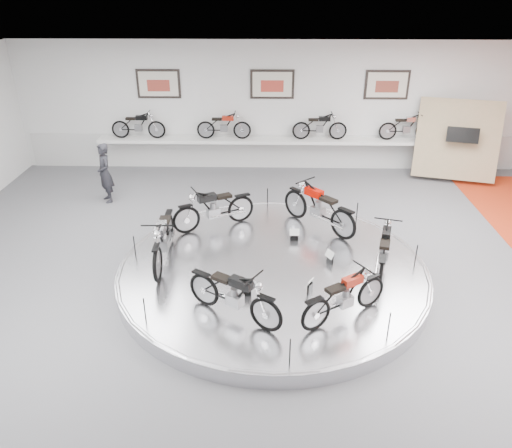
{
  "coord_description": "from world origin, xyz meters",
  "views": [
    {
      "loc": [
        -0.14,
        -8.6,
        5.75
      ],
      "look_at": [
        -0.35,
        0.6,
        1.11
      ],
      "focal_mm": 35.0,
      "sensor_mm": 36.0,
      "label": 1
    }
  ],
  "objects_px": {
    "display_platform": "(272,271)",
    "bike_a": "(384,249)",
    "visitor": "(105,173)",
    "bike_c": "(214,208)",
    "bike_d": "(163,238)",
    "shelf": "(271,141)",
    "bike_b": "(319,207)",
    "bike_f": "(345,296)",
    "bike_e": "(234,294)"
  },
  "relations": [
    {
      "from": "shelf",
      "to": "bike_b",
      "type": "distance_m",
      "value": 4.78
    },
    {
      "from": "bike_c",
      "to": "visitor",
      "type": "distance_m",
      "value": 3.87
    },
    {
      "from": "display_platform",
      "to": "visitor",
      "type": "distance_m",
      "value": 6.05
    },
    {
      "from": "display_platform",
      "to": "bike_f",
      "type": "distance_m",
      "value": 2.21
    },
    {
      "from": "bike_c",
      "to": "bike_d",
      "type": "xyz_separation_m",
      "value": [
        -0.9,
        -1.58,
        0.03
      ]
    },
    {
      "from": "bike_a",
      "to": "display_platform",
      "type": "bearing_deg",
      "value": 102.64
    },
    {
      "from": "bike_b",
      "to": "bike_f",
      "type": "bearing_deg",
      "value": 139.12
    },
    {
      "from": "bike_d",
      "to": "visitor",
      "type": "xyz_separation_m",
      "value": [
        -2.32,
        3.73,
        -0.01
      ]
    },
    {
      "from": "display_platform",
      "to": "bike_a",
      "type": "distance_m",
      "value": 2.34
    },
    {
      "from": "shelf",
      "to": "bike_c",
      "type": "xyz_separation_m",
      "value": [
        -1.38,
        -4.68,
        -0.19
      ]
    },
    {
      "from": "bike_d",
      "to": "bike_e",
      "type": "height_order",
      "value": "bike_d"
    },
    {
      "from": "bike_b",
      "to": "shelf",
      "type": "bearing_deg",
      "value": -29.98
    },
    {
      "from": "shelf",
      "to": "bike_a",
      "type": "height_order",
      "value": "bike_a"
    },
    {
      "from": "bike_b",
      "to": "bike_c",
      "type": "height_order",
      "value": "bike_b"
    },
    {
      "from": "bike_b",
      "to": "bike_f",
      "type": "relative_size",
      "value": 1.19
    },
    {
      "from": "bike_d",
      "to": "bike_e",
      "type": "bearing_deg",
      "value": 38.62
    },
    {
      "from": "display_platform",
      "to": "visitor",
      "type": "height_order",
      "value": "visitor"
    },
    {
      "from": "bike_d",
      "to": "bike_f",
      "type": "bearing_deg",
      "value": 60.65
    },
    {
      "from": "bike_f",
      "to": "display_platform",
      "type": "bearing_deg",
      "value": 91.73
    },
    {
      "from": "shelf",
      "to": "bike_d",
      "type": "bearing_deg",
      "value": -109.97
    },
    {
      "from": "bike_b",
      "to": "bike_d",
      "type": "bearing_deg",
      "value": 72.32
    },
    {
      "from": "bike_a",
      "to": "bike_f",
      "type": "relative_size",
      "value": 1.05
    },
    {
      "from": "display_platform",
      "to": "bike_b",
      "type": "height_order",
      "value": "bike_b"
    },
    {
      "from": "bike_c",
      "to": "bike_d",
      "type": "relative_size",
      "value": 0.94
    },
    {
      "from": "visitor",
      "to": "bike_c",
      "type": "bearing_deg",
      "value": 23.18
    },
    {
      "from": "shelf",
      "to": "bike_b",
      "type": "bearing_deg",
      "value": -76.82
    },
    {
      "from": "shelf",
      "to": "bike_d",
      "type": "distance_m",
      "value": 6.66
    },
    {
      "from": "bike_d",
      "to": "bike_f",
      "type": "relative_size",
      "value": 1.17
    },
    {
      "from": "bike_f",
      "to": "visitor",
      "type": "bearing_deg",
      "value": 102.49
    },
    {
      "from": "bike_d",
      "to": "bike_b",
      "type": "bearing_deg",
      "value": 114.25
    },
    {
      "from": "bike_d",
      "to": "bike_e",
      "type": "xyz_separation_m",
      "value": [
        1.58,
        -1.9,
        -0.05
      ]
    },
    {
      "from": "bike_d",
      "to": "display_platform",
      "type": "bearing_deg",
      "value": 85.25
    },
    {
      "from": "bike_b",
      "to": "visitor",
      "type": "height_order",
      "value": "visitor"
    },
    {
      "from": "bike_c",
      "to": "bike_e",
      "type": "relative_size",
      "value": 1.04
    },
    {
      "from": "shelf",
      "to": "bike_a",
      "type": "xyz_separation_m",
      "value": [
        2.24,
        -6.51,
        -0.21
      ]
    },
    {
      "from": "bike_b",
      "to": "bike_a",
      "type": "bearing_deg",
      "value": 168.79
    },
    {
      "from": "bike_e",
      "to": "bike_f",
      "type": "height_order",
      "value": "bike_e"
    },
    {
      "from": "display_platform",
      "to": "bike_d",
      "type": "relative_size",
      "value": 3.46
    },
    {
      "from": "display_platform",
      "to": "bike_f",
      "type": "xyz_separation_m",
      "value": [
        1.23,
        -1.73,
        0.61
      ]
    },
    {
      "from": "visitor",
      "to": "bike_a",
      "type": "bearing_deg",
      "value": 26.73
    },
    {
      "from": "bike_a",
      "to": "bike_d",
      "type": "relative_size",
      "value": 0.89
    },
    {
      "from": "shelf",
      "to": "bike_b",
      "type": "height_order",
      "value": "bike_b"
    },
    {
      "from": "bike_b",
      "to": "bike_e",
      "type": "distance_m",
      "value": 3.93
    },
    {
      "from": "bike_a",
      "to": "bike_e",
      "type": "bearing_deg",
      "value": 134.73
    },
    {
      "from": "bike_b",
      "to": "bike_d",
      "type": "distance_m",
      "value": 3.73
    },
    {
      "from": "bike_c",
      "to": "bike_d",
      "type": "distance_m",
      "value": 1.82
    },
    {
      "from": "bike_f",
      "to": "bike_c",
      "type": "bearing_deg",
      "value": 93.42
    },
    {
      "from": "bike_e",
      "to": "bike_a",
      "type": "bearing_deg",
      "value": 61.59
    },
    {
      "from": "shelf",
      "to": "bike_a",
      "type": "distance_m",
      "value": 6.89
    },
    {
      "from": "bike_b",
      "to": "visitor",
      "type": "relative_size",
      "value": 1.13
    }
  ]
}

